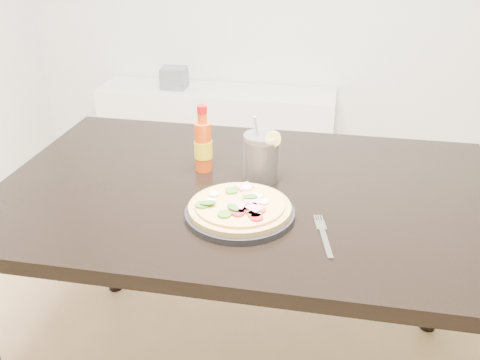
% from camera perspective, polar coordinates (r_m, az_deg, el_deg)
% --- Properties ---
extents(dining_table, '(1.40, 0.90, 0.75)m').
position_cam_1_polar(dining_table, '(1.54, 0.85, -3.46)').
color(dining_table, black).
rests_on(dining_table, ground).
extents(plate, '(0.28, 0.28, 0.02)m').
position_cam_1_polar(plate, '(1.35, -0.02, -3.56)').
color(plate, black).
rests_on(plate, dining_table).
extents(pizza, '(0.26, 0.26, 0.03)m').
position_cam_1_polar(pizza, '(1.34, -0.01, -2.84)').
color(pizza, tan).
rests_on(pizza, plate).
extents(hot_sauce_bottle, '(0.06, 0.06, 0.20)m').
position_cam_1_polar(hot_sauce_bottle, '(1.57, -3.95, 3.74)').
color(hot_sauce_bottle, '#DE440D').
rests_on(hot_sauce_bottle, dining_table).
extents(cola_cup, '(0.11, 0.10, 0.19)m').
position_cam_1_polar(cola_cup, '(1.52, 2.32, 2.36)').
color(cola_cup, black).
rests_on(cola_cup, dining_table).
extents(fork, '(0.06, 0.19, 0.00)m').
position_cam_1_polar(fork, '(1.29, 8.87, -5.73)').
color(fork, silver).
rests_on(fork, dining_table).
extents(media_console, '(1.40, 0.34, 0.50)m').
position_cam_1_polar(media_console, '(3.28, -2.44, 5.45)').
color(media_console, white).
rests_on(media_console, ground).
extents(cd_stack, '(0.14, 0.12, 0.13)m').
position_cam_1_polar(cd_stack, '(3.23, -7.03, 10.77)').
color(cd_stack, slate).
rests_on(cd_stack, media_console).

